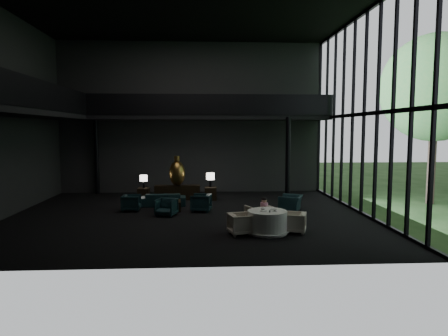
{
  "coord_description": "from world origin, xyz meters",
  "views": [
    {
      "loc": [
        0.53,
        -15.56,
        3.39
      ],
      "look_at": [
        1.43,
        0.5,
        1.83
      ],
      "focal_mm": 32.0,
      "sensor_mm": 36.0,
      "label": 1
    }
  ],
  "objects": [
    {
      "name": "dining_chair_west",
      "position": [
        1.79,
        -2.94,
        0.37
      ],
      "size": [
        0.82,
        0.86,
        0.75
      ],
      "primitive_type": "imported",
      "rotation": [
        0.0,
        0.0,
        1.8
      ],
      "color": "beige",
      "rests_on": "floor"
    },
    {
      "name": "railing_back",
      "position": [
        1.0,
        4.0,
        4.6
      ],
      "size": [
        12.0,
        0.06,
        1.0
      ],
      "primitive_type": "cube",
      "color": "black",
      "rests_on": "mezzanine_back"
    },
    {
      "name": "dining_table",
      "position": [
        2.66,
        -2.85,
        0.33
      ],
      "size": [
        1.46,
        1.46,
        0.75
      ],
      "color": "white",
      "rests_on": "floor"
    },
    {
      "name": "tree_near",
      "position": [
        11.0,
        2.0,
        5.23
      ],
      "size": [
        4.8,
        4.8,
        7.65
      ],
      "color": "#382D23",
      "rests_on": "garden_ground"
    },
    {
      "name": "console",
      "position": [
        -0.66,
        3.66,
        0.35
      ],
      "size": [
        2.19,
        0.5,
        0.7
      ],
      "primitive_type": "cube",
      "color": "black",
      "rests_on": "floor"
    },
    {
      "name": "cereal_bowl",
      "position": [
        2.53,
        -2.72,
        0.79
      ],
      "size": [
        0.16,
        0.16,
        0.08
      ],
      "primitive_type": "ellipsoid",
      "color": "white",
      "rests_on": "dining_table"
    },
    {
      "name": "wall_left",
      "position": [
        -7.0,
        0.0,
        4.0
      ],
      "size": [
        0.04,
        12.0,
        8.0
      ],
      "primitive_type": "cube",
      "color": "black",
      "rests_on": "ground"
    },
    {
      "name": "child",
      "position": [
        2.71,
        -1.87,
        0.73
      ],
      "size": [
        0.27,
        0.27,
        0.57
      ],
      "rotation": [
        0.0,
        0.0,
        3.14
      ],
      "color": "#F2BBC6",
      "rests_on": "dining_chair_north"
    },
    {
      "name": "cream_pot",
      "position": [
        2.69,
        -3.12,
        0.79
      ],
      "size": [
        0.08,
        0.08,
        0.07
      ],
      "primitive_type": "cylinder",
      "rotation": [
        0.0,
        0.0,
        -0.37
      ],
      "color": "#99999E",
      "rests_on": "dining_table"
    },
    {
      "name": "sofa",
      "position": [
        -1.2,
        2.11,
        0.37
      ],
      "size": [
        1.9,
        0.64,
        0.73
      ],
      "primitive_type": "imported",
      "rotation": [
        0.0,
        0.0,
        3.19
      ],
      "color": "black",
      "rests_on": "floor"
    },
    {
      "name": "saucer",
      "position": [
        2.88,
        -2.99,
        0.76
      ],
      "size": [
        0.19,
        0.19,
        0.01
      ],
      "primitive_type": "cylinder",
      "rotation": [
        0.0,
        0.0,
        -0.29
      ],
      "color": "white",
      "rests_on": "dining_table"
    },
    {
      "name": "railing_left",
      "position": [
        -5.0,
        0.0,
        4.6
      ],
      "size": [
        0.06,
        12.0,
        1.0
      ],
      "primitive_type": "cube",
      "color": "black",
      "rests_on": "mezzanine_left"
    },
    {
      "name": "plate_a",
      "position": [
        2.52,
        -2.95,
        0.76
      ],
      "size": [
        0.3,
        0.3,
        0.02
      ],
      "primitive_type": "cylinder",
      "rotation": [
        0.0,
        0.0,
        0.31
      ],
      "color": "white",
      "rests_on": "dining_table"
    },
    {
      "name": "ceiling",
      "position": [
        0.0,
        0.0,
        8.0
      ],
      "size": [
        14.0,
        12.0,
        0.02
      ],
      "primitive_type": "cube",
      "color": "black",
      "rests_on": "ground"
    },
    {
      "name": "column_ne",
      "position": [
        4.8,
        4.0,
        2.0
      ],
      "size": [
        0.24,
        0.24,
        4.0
      ],
      "primitive_type": "cylinder",
      "color": "black",
      "rests_on": "floor"
    },
    {
      "name": "lounge_armchair_east",
      "position": [
        0.49,
        0.79,
        0.41
      ],
      "size": [
        0.88,
        0.92,
        0.81
      ],
      "primitive_type": "imported",
      "rotation": [
        0.0,
        0.0,
        -1.76
      ],
      "color": "black",
      "rests_on": "floor"
    },
    {
      "name": "wall_back",
      "position": [
        0.0,
        6.0,
        4.0
      ],
      "size": [
        14.0,
        0.04,
        8.0
      ],
      "primitive_type": "cube",
      "color": "black",
      "rests_on": "ground"
    },
    {
      "name": "coffee_table",
      "position": [
        -0.83,
        1.04,
        0.2
      ],
      "size": [
        0.97,
        0.97,
        0.4
      ],
      "primitive_type": "cube",
      "rotation": [
        0.0,
        0.0,
        0.07
      ],
      "color": "black",
      "rests_on": "floor"
    },
    {
      "name": "coffee_cup",
      "position": [
        2.88,
        -3.0,
        0.79
      ],
      "size": [
        0.08,
        0.08,
        0.06
      ],
      "primitive_type": "cylinder",
      "rotation": [
        0.0,
        0.0,
        0.02
      ],
      "color": "white",
      "rests_on": "saucer"
    },
    {
      "name": "curtain_wall",
      "position": [
        6.95,
        0.0,
        4.0
      ],
      "size": [
        0.2,
        12.0,
        8.0
      ],
      "primitive_type": null,
      "color": "black",
      "rests_on": "ground"
    },
    {
      "name": "column_nw",
      "position": [
        -5.0,
        5.7,
        2.0
      ],
      "size": [
        0.24,
        0.24,
        4.0
      ],
      "primitive_type": "cylinder",
      "color": "black",
      "rests_on": "floor"
    },
    {
      "name": "lounge_armchair_south",
      "position": [
        -0.88,
        -0.0,
        0.36
      ],
      "size": [
        0.88,
        0.85,
        0.73
      ],
      "primitive_type": "imported",
      "rotation": [
        0.0,
        0.0,
        -0.31
      ],
      "color": "black",
      "rests_on": "floor"
    },
    {
      "name": "mezzanine_left",
      "position": [
        -6.0,
        0.0,
        4.0
      ],
      "size": [
        2.0,
        12.0,
        0.25
      ],
      "primitive_type": "cube",
      "color": "black",
      "rests_on": "wall_left"
    },
    {
      "name": "table_lamp_left",
      "position": [
        -2.26,
        3.55,
        1.04
      ],
      "size": [
        0.37,
        0.37,
        0.61
      ],
      "color": "black",
      "rests_on": "side_table_left"
    },
    {
      "name": "side_table_right",
      "position": [
        0.94,
        3.46,
        0.31
      ],
      "size": [
        0.56,
        0.56,
        0.62
      ],
      "primitive_type": "cube",
      "color": "black",
      "rests_on": "floor"
    },
    {
      "name": "plate_b",
      "position": [
        2.89,
        -2.7,
        0.76
      ],
      "size": [
        0.29,
        0.29,
        0.02
      ],
      "primitive_type": "cylinder",
      "rotation": [
        0.0,
        0.0,
        -0.32
      ],
      "color": "white",
      "rests_on": "dining_table"
    },
    {
      "name": "window_armchair",
      "position": [
        4.23,
        0.7,
        0.4
      ],
      "size": [
        0.93,
        1.09,
        0.8
      ],
      "primitive_type": "imported",
      "rotation": [
        0.0,
        0.0,
        -2.0
      ],
      "color": "black",
      "rests_on": "floor"
    },
    {
      "name": "floor",
      "position": [
        0.0,
        0.0,
        0.0
      ],
      "size": [
        14.0,
        12.0,
        0.02
      ],
      "primitive_type": "cube",
      "color": "black",
      "rests_on": "ground"
    },
    {
      "name": "bronze_urn",
      "position": [
        -0.66,
        3.55,
        1.31
      ],
      "size": [
        0.77,
        0.77,
        1.43
      ],
      "color": "olive",
      "rests_on": "console"
    },
    {
      "name": "table_lamp_right",
      "position": [
        0.94,
        3.62,
        1.1
      ],
      "size": [
        0.4,
        0.4,
        0.68
      ],
      "color": "black",
      "rests_on": "side_table_right"
    },
    {
      "name": "side_table_left",
      "position": [
        -2.26,
        3.51,
        0.3
      ],
      "size": [
        0.55,
        0.55,
        0.6
      ],
      "primitive_type": "cube",
      "color": "black",
      "rests_on": "floor"
    },
    {
      "name": "dining_chair_north",
      "position": [
        2.53,
        -1.81,
        0.42
      ],
      "size": [
        1.04,
        1.01,
        0.84
      ],
      "primitive_type": "imported",
      "rotation": [
        0.0,
        0.0,
        3.53
      ],
      "color": "#B4A891",
      "rests_on": "floor"
    },
    {
      "name": "lounge_armchair_west",
      "position": [
        -2.41,
        1.03,
        0.36
      ],
      "size": [
        0.66,
        0.7,
        0.72
      ],
      "primitive_type": "imported",
      "rotation": [
        0.0,
        0.0,
        1.58
      ],
      "color": "black",
      "rests_on": "floor"
    },
    {
      "name": "mezzanine_back",
      "position": [
        1.0,
        5.0,
        4.0
      ],
      "size": [
        12.0,
        2.0,
        0.25
      ],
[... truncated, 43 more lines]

